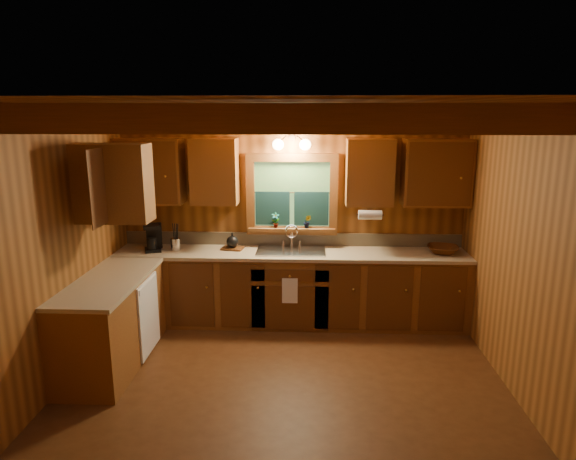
# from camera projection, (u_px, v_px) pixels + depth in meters

# --- Properties ---
(room) EXTENTS (4.20, 4.20, 4.20)m
(room) POSITION_uv_depth(u_px,v_px,m) (284.00, 256.00, 4.40)
(room) COLOR #4D2A12
(room) RESTS_ON ground
(ceiling_beams) EXTENTS (4.20, 2.54, 0.18)m
(ceiling_beams) POSITION_uv_depth(u_px,v_px,m) (284.00, 117.00, 4.13)
(ceiling_beams) COLOR brown
(ceiling_beams) RESTS_ON room
(base_cabinets) EXTENTS (4.20, 2.22, 0.86)m
(base_cabinets) POSITION_uv_depth(u_px,v_px,m) (248.00, 297.00, 5.87)
(base_cabinets) COLOR brown
(base_cabinets) RESTS_ON ground
(countertop) EXTENTS (4.20, 2.24, 0.04)m
(countertop) POSITION_uv_depth(u_px,v_px,m) (248.00, 260.00, 5.78)
(countertop) COLOR tan
(countertop) RESTS_ON base_cabinets
(backsplash) EXTENTS (4.20, 0.02, 0.16)m
(backsplash) POSITION_uv_depth(u_px,v_px,m) (292.00, 239.00, 6.31)
(backsplash) COLOR tan
(backsplash) RESTS_ON room
(dishwasher_panel) EXTENTS (0.02, 0.60, 0.80)m
(dishwasher_panel) POSITION_uv_depth(u_px,v_px,m) (149.00, 316.00, 5.33)
(dishwasher_panel) COLOR white
(dishwasher_panel) RESTS_ON base_cabinets
(upper_cabinets) EXTENTS (4.19, 1.77, 0.78)m
(upper_cabinets) POSITION_uv_depth(u_px,v_px,m) (241.00, 175.00, 5.69)
(upper_cabinets) COLOR brown
(upper_cabinets) RESTS_ON room
(window) EXTENTS (1.12, 0.08, 1.00)m
(window) POSITION_uv_depth(u_px,v_px,m) (292.00, 196.00, 6.17)
(window) COLOR brown
(window) RESTS_ON room
(window_sill) EXTENTS (1.06, 0.14, 0.04)m
(window_sill) POSITION_uv_depth(u_px,v_px,m) (292.00, 229.00, 6.22)
(window_sill) COLOR brown
(window_sill) RESTS_ON room
(wall_sconce) EXTENTS (0.45, 0.21, 0.17)m
(wall_sconce) POSITION_uv_depth(u_px,v_px,m) (292.00, 144.00, 5.91)
(wall_sconce) COLOR black
(wall_sconce) RESTS_ON room
(paper_towel_roll) EXTENTS (0.27, 0.11, 0.11)m
(paper_towel_roll) POSITION_uv_depth(u_px,v_px,m) (370.00, 215.00, 5.84)
(paper_towel_roll) COLOR white
(paper_towel_roll) RESTS_ON upper_cabinets
(dish_towel) EXTENTS (0.18, 0.01, 0.30)m
(dish_towel) POSITION_uv_depth(u_px,v_px,m) (290.00, 291.00, 5.81)
(dish_towel) COLOR white
(dish_towel) RESTS_ON base_cabinets
(sink) EXTENTS (0.82, 0.48, 0.43)m
(sink) POSITION_uv_depth(u_px,v_px,m) (291.00, 255.00, 6.06)
(sink) COLOR silver
(sink) RESTS_ON countertop
(coffee_maker) EXTENTS (0.18, 0.23, 0.33)m
(coffee_maker) POSITION_uv_depth(u_px,v_px,m) (153.00, 237.00, 6.06)
(coffee_maker) COLOR black
(coffee_maker) RESTS_ON countertop
(utensil_crock) EXTENTS (0.12, 0.12, 0.33)m
(utensil_crock) POSITION_uv_depth(u_px,v_px,m) (176.00, 244.00, 6.09)
(utensil_crock) COLOR silver
(utensil_crock) RESTS_ON countertop
(cutting_board) EXTENTS (0.28, 0.22, 0.02)m
(cutting_board) POSITION_uv_depth(u_px,v_px,m) (233.00, 248.00, 6.15)
(cutting_board) COLOR #512B11
(cutting_board) RESTS_ON countertop
(teakettle) EXTENTS (0.14, 0.14, 0.18)m
(teakettle) POSITION_uv_depth(u_px,v_px,m) (232.00, 242.00, 6.13)
(teakettle) COLOR black
(teakettle) RESTS_ON cutting_board
(wicker_basket) EXTENTS (0.43, 0.43, 0.09)m
(wicker_basket) POSITION_uv_depth(u_px,v_px,m) (443.00, 250.00, 5.96)
(wicker_basket) COLOR #48230C
(wicker_basket) RESTS_ON countertop
(potted_plant_left) EXTENTS (0.11, 0.08, 0.19)m
(potted_plant_left) POSITION_uv_depth(u_px,v_px,m) (276.00, 220.00, 6.20)
(potted_plant_left) COLOR #512B11
(potted_plant_left) RESTS_ON window_sill
(potted_plant_right) EXTENTS (0.10, 0.09, 0.17)m
(potted_plant_right) POSITION_uv_depth(u_px,v_px,m) (307.00, 222.00, 6.18)
(potted_plant_right) COLOR #512B11
(potted_plant_right) RESTS_ON window_sill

